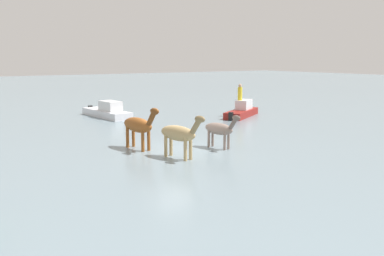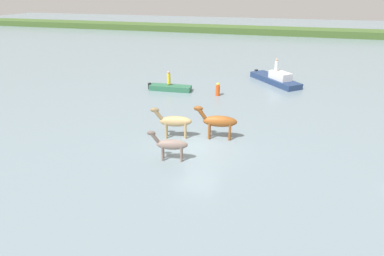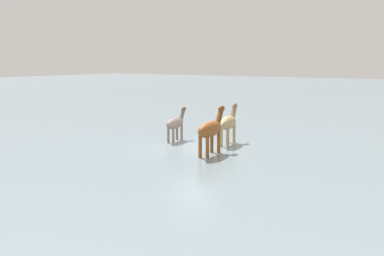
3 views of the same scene
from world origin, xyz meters
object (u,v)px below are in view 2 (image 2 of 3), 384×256
Objects in this scene: person_spotter_bow at (169,78)px; buoy_channel_marker at (218,90)px; horse_mid_herd at (218,121)px; boat_tender_starboard at (276,80)px; person_helmsman_aft at (276,65)px; horse_dark_mare at (174,121)px; horse_pinto_flank at (170,145)px; boat_motor_center at (170,89)px.

person_spotter_bow is 1.04× the size of buoy_channel_marker.
boat_tender_starboard is (3.03, 13.61, -0.81)m from horse_mid_herd.
buoy_channel_marker is (-4.61, -5.19, -1.27)m from person_helmsman_aft.
boat_tender_starboard is at bearing 53.97° from person_helmsman_aft.
person_spotter_bow is at bearing 175.11° from buoy_channel_marker.
person_helmsman_aft is at bearing -125.05° from horse_dark_mare.
horse_pinto_flank is 12.62m from boat_motor_center.
horse_dark_mare is at bearing -68.59° from person_spotter_bow.
horse_pinto_flank is 0.86× the size of horse_dark_mare.
boat_motor_center is 10.43m from person_helmsman_aft.
horse_dark_mare reaches higher than person_spotter_bow.
person_helmsman_aft is 7.06m from buoy_channel_marker.
horse_mid_herd is at bearing -57.44° from boat_motor_center.
person_spotter_bow is (-0.14, 0.10, 0.95)m from boat_motor_center.
horse_pinto_flank is 1.84× the size of person_helmsman_aft.
horse_mid_herd reaches higher than person_spotter_bow.
person_helmsman_aft is at bearing -110.44° from horse_mid_herd.
boat_motor_center is at bearing -102.06° from boat_tender_starboard.
horse_pinto_flank is 1.92× the size of buoy_channel_marker.
buoy_channel_marker reaches higher than boat_motor_center.
person_helmsman_aft is 1.04× the size of buoy_channel_marker.
buoy_channel_marker is at bearing -82.27° from boat_tender_starboard.
buoy_channel_marker is at bearing -86.75° from horse_mid_herd.
horse_pinto_flank reaches higher than buoy_channel_marker.
horse_pinto_flank is at bearing -106.19° from person_helmsman_aft.
horse_dark_mare is 15.15m from person_helmsman_aft.
boat_motor_center is 0.72× the size of boat_tender_starboard.
horse_mid_herd is 13.96m from boat_tender_starboard.
person_helmsman_aft is (4.87, 16.78, 0.85)m from horse_pinto_flank.
horse_mid_herd is 10.71m from person_spotter_bow.
person_spotter_bow is (-9.30, -4.93, 0.78)m from boat_tender_starboard.
person_spotter_bow is (-3.63, 9.27, 0.03)m from horse_dark_mare.
buoy_channel_marker is at bearing -4.89° from person_spotter_bow.
boat_motor_center is at bearing 176.23° from buoy_channel_marker.
horse_dark_mare reaches higher than boat_motor_center.
person_spotter_bow is (-4.33, 11.98, 0.18)m from horse_pinto_flank.
horse_mid_herd is at bearing 179.19° from horse_dark_mare.
person_helmsman_aft is at bearing -76.85° from boat_tender_starboard.
person_spotter_bow is 1.00× the size of person_helmsman_aft.
horse_dark_mare is at bearing 4.49° from horse_mid_herd.
horse_mid_herd is 2.36× the size of buoy_channel_marker.
horse_pinto_flank is 1.84× the size of person_spotter_bow.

